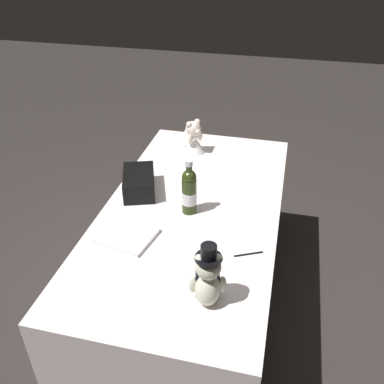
% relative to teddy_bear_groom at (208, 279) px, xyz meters
% --- Properties ---
extents(ground_plane, '(12.00, 12.00, 0.00)m').
position_rel_teddy_bear_groom_xyz_m(ground_plane, '(-0.63, -0.22, -0.90)').
color(ground_plane, '#2D2826').
extents(reception_table, '(1.85, 0.94, 0.78)m').
position_rel_teddy_bear_groom_xyz_m(reception_table, '(-0.63, -0.22, -0.51)').
color(reception_table, white).
rests_on(reception_table, ground_plane).
extents(teddy_bear_groom, '(0.15, 0.15, 0.30)m').
position_rel_teddy_bear_groom_xyz_m(teddy_bear_groom, '(0.00, 0.00, 0.00)').
color(teddy_bear_groom, beige).
rests_on(teddy_bear_groom, reception_table).
extents(teddy_bear_bride, '(0.20, 0.21, 0.23)m').
position_rel_teddy_bear_groom_xyz_m(teddy_bear_bride, '(-1.27, -0.37, -0.02)').
color(teddy_bear_bride, white).
rests_on(teddy_bear_bride, reception_table).
extents(champagne_bottle, '(0.08, 0.08, 0.31)m').
position_rel_teddy_bear_groom_xyz_m(champagne_bottle, '(-0.59, -0.22, 0.01)').
color(champagne_bottle, '#283511').
rests_on(champagne_bottle, reception_table).
extents(signing_pen, '(0.07, 0.13, 0.01)m').
position_rel_teddy_bear_groom_xyz_m(signing_pen, '(-0.32, 0.13, -0.12)').
color(signing_pen, black).
rests_on(signing_pen, reception_table).
extents(gift_case_black, '(0.33, 0.26, 0.12)m').
position_rel_teddy_bear_groom_xyz_m(gift_case_black, '(-0.72, -0.55, -0.06)').
color(gift_case_black, black).
rests_on(gift_case_black, reception_table).
extents(guestbook, '(0.27, 0.29, 0.02)m').
position_rel_teddy_bear_groom_xyz_m(guestbook, '(-0.31, -0.47, -0.11)').
color(guestbook, white).
rests_on(guestbook, reception_table).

